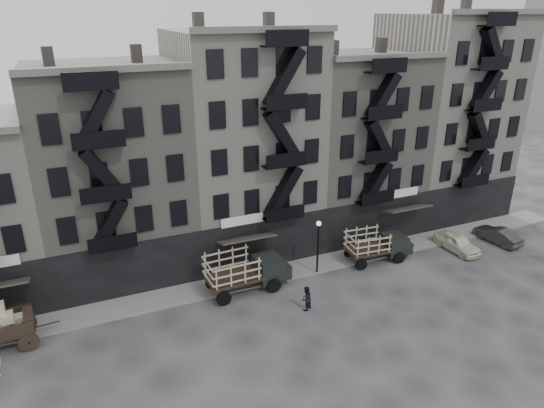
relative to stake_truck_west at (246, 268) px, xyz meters
name	(u,v)px	position (x,y,z in m)	size (l,w,h in m)	color
ground	(296,300)	(2.65, -2.61, -1.70)	(140.00, 140.00, 0.00)	#38383A
sidewalk	(274,273)	(2.65, 1.14, -1.63)	(55.00, 2.50, 0.15)	slate
building_midwest	(113,172)	(-7.35, 7.22, 5.80)	(10.00, 11.35, 16.20)	slate
building_center	(243,144)	(2.65, 7.22, 6.80)	(10.00, 11.35, 18.20)	#ABA79D
building_mideast	(351,143)	(12.65, 7.22, 5.80)	(10.00, 11.35, 16.20)	slate
building_east	(444,117)	(22.65, 7.22, 7.30)	(10.00, 11.35, 19.20)	#ABA79D
lamp_post	(318,240)	(5.65, -0.01, 1.08)	(0.36, 0.36, 4.28)	black
stake_truck_west	(246,268)	(0.00, 0.00, 0.00)	(6.05, 2.70, 2.98)	black
stake_truck_east	(377,243)	(10.92, -0.02, -0.20)	(5.40, 2.56, 2.63)	black
car_east	(457,242)	(17.93, -1.25, -1.00)	(1.67, 4.14, 1.41)	silver
car_far	(498,235)	(22.15, -1.46, -1.04)	(1.40, 4.03, 1.33)	#28282B
pedestrian_west	(27,334)	(-13.87, -0.63, -0.88)	(0.60, 0.39, 1.64)	black
pedestrian_mid	(306,298)	(2.74, -3.86, -0.85)	(0.83, 0.65, 1.71)	black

